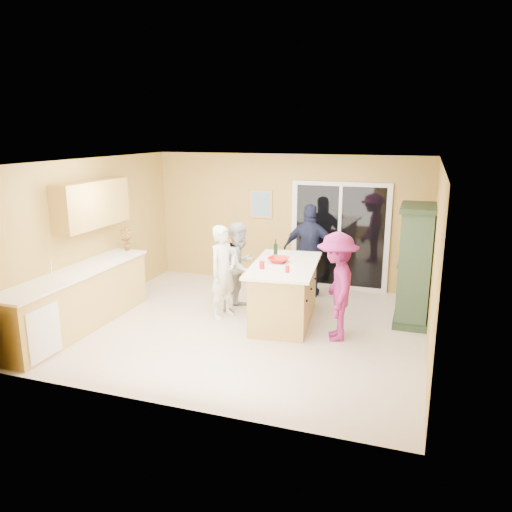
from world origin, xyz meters
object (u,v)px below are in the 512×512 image
(woman_grey, at_px, (240,266))
(woman_navy, at_px, (310,251))
(kitchen_island, at_px, (284,295))
(woman_white, at_px, (223,272))
(woman_magenta, at_px, (337,287))
(green_hutch, at_px, (415,266))

(woman_grey, distance_m, woman_navy, 1.45)
(kitchen_island, relative_size, woman_grey, 1.27)
(kitchen_island, distance_m, woman_grey, 1.02)
(woman_white, height_order, woman_navy, woman_navy)
(woman_navy, distance_m, woman_magenta, 2.01)
(woman_grey, relative_size, woman_navy, 0.88)
(green_hutch, distance_m, woman_magenta, 1.53)
(kitchen_island, height_order, woman_white, woman_white)
(woman_white, bearing_deg, woman_magenta, -78.72)
(kitchen_island, distance_m, woman_magenta, 1.06)
(woman_white, distance_m, woman_magenta, 1.95)
(green_hutch, height_order, woman_white, green_hutch)
(green_hutch, height_order, woman_navy, green_hutch)
(woman_grey, bearing_deg, woman_navy, -32.56)
(woman_magenta, bearing_deg, woman_white, -113.13)
(kitchen_island, relative_size, woman_navy, 1.12)
(woman_grey, xyz_separation_m, woman_navy, (1.00, 1.06, 0.10))
(kitchen_island, distance_m, woman_navy, 1.48)
(woman_white, bearing_deg, kitchen_island, -63.32)
(woman_grey, bearing_deg, woman_white, 176.82)
(woman_magenta, bearing_deg, green_hutch, 122.15)
(woman_white, relative_size, woman_grey, 1.01)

